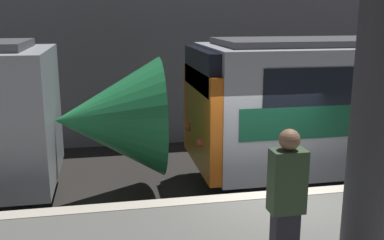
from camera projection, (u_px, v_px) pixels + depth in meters
station_rear_barrier at (198, 59)px, 13.87m from camera, size 50.00×0.15×5.23m
support_pillar_near at (375, 117)px, 5.14m from camera, size 0.56×0.56×3.55m
person_waiting at (286, 202)px, 4.91m from camera, size 0.38×0.24×1.75m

